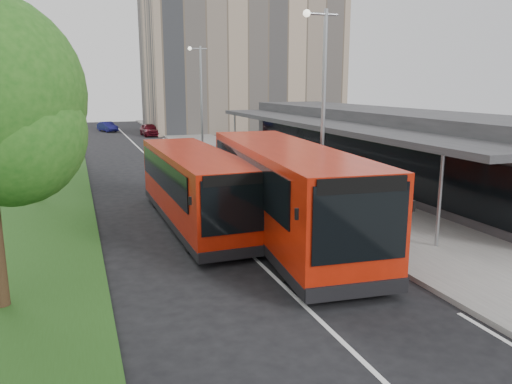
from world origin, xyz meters
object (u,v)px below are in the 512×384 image
Objects in this scene: tree_mid at (25,96)px; litter_bin at (272,168)px; bus_main at (285,192)px; tree_far at (41,90)px; lamp_post_far at (200,93)px; car_near at (149,130)px; lamp_post_near at (322,101)px; bus_second at (195,187)px; bollard at (237,153)px; car_far at (107,127)px.

tree_mid reaches higher than litter_bin.
tree_far is at bearing 117.46° from bus_main.
bus_main is 12.41× the size of litter_bin.
car_near is at bearing 96.34° from lamp_post_far.
litter_bin is 27.42m from car_near.
lamp_post_near is (11.13, -19.05, -0.24)m from tree_far.
lamp_post_near reaches higher than bus_second.
lamp_post_far is (11.13, 0.95, -0.24)m from tree_far.
tree_mid reaches higher than car_near.
bollard is (6.34, 14.44, -0.79)m from bus_second.
lamp_post_far is 23.43m from car_far.
lamp_post_far reaches higher than bollard.
tree_far is at bearing 139.84° from litter_bin.
bus_main is 44.61m from car_far.
bus_second is at bearing -104.44° from lamp_post_far.
car_near is (-1.76, 35.79, -4.06)m from lamp_post_near.
lamp_post_near is 1.00× the size of lamp_post_far.
car_near is at bearing -79.55° from car_far.
bus_second is (6.20, -18.20, -3.50)m from tree_far.
bollard is at bearing -84.21° from car_near.
tree_mid is 30.52m from car_near.
lamp_post_near is at bearing -10.70° from bus_second.
lamp_post_far is 7.66× the size of bollard.
litter_bin is 0.91× the size of bollard.
bus_second is 2.60× the size of car_near.
lamp_post_near is at bearing -98.77° from litter_bin.
tree_mid is at bearing -173.15° from litter_bin.
lamp_post_far reaches higher than litter_bin.
tree_mid is 0.74× the size of bus_second.
bus_main is at bearing -102.37° from bollard.
tree_mid is at bearing -130.68° from lamp_post_far.
bus_main is (8.72, -21.17, -3.27)m from tree_far.
tree_far reaches higher than litter_bin.
tree_far is 0.76× the size of bus_second.
bus_main is 3.44× the size of car_far.
bus_second is 35.10m from car_near.
lamp_post_far is 8.41× the size of litter_bin.
bus_second is at bearing -129.07° from litter_bin.
car_far is at bearing 117.46° from car_near.
tree_mid is 0.94× the size of lamp_post_near.
tree_far is (-0.00, 12.00, 0.12)m from tree_mid.
bus_main is 3.90m from bus_second.
bus_second reaches higher than litter_bin.
bus_second is 41.53m from car_far.
bollard reaches higher than car_far.
car_near is (3.18, 34.95, -0.80)m from bus_second.
bollard is (12.53, -3.76, -4.29)m from tree_far.
bus_second is (-2.52, 2.96, -0.23)m from bus_main.
bus_main reaches higher than car_far.
litter_bin is 0.25× the size of car_near.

